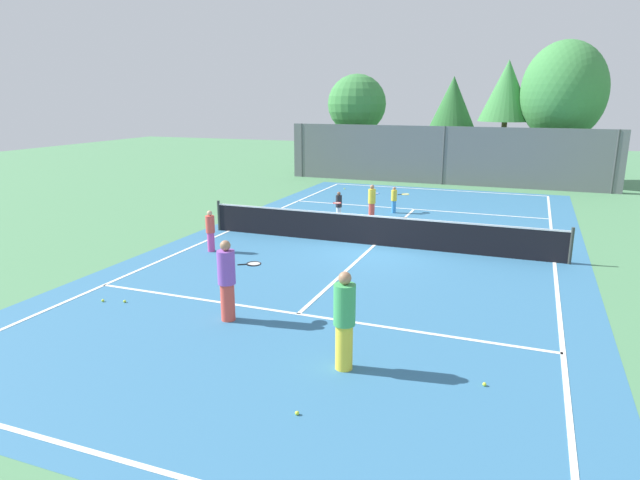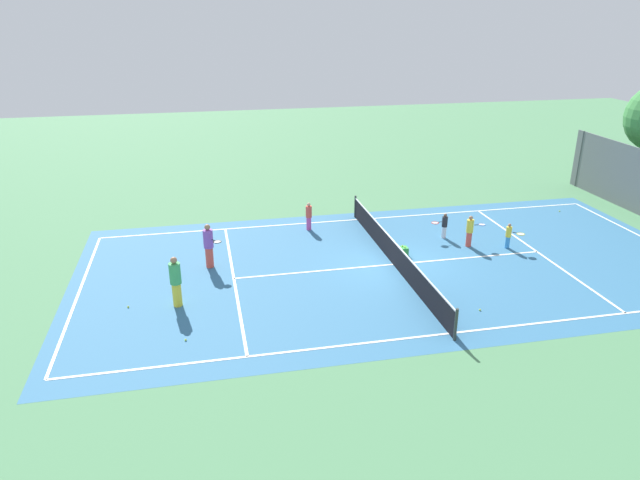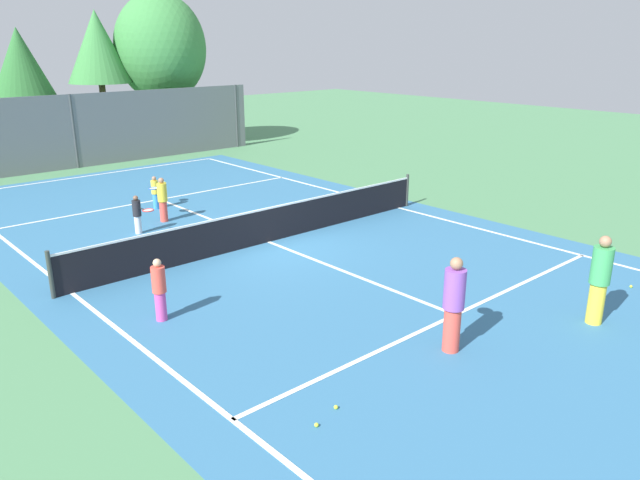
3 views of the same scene
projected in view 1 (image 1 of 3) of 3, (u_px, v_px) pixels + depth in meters
ground_plane at (375, 245)px, 18.18m from camera, size 80.00×80.00×0.00m
court_surface at (375, 245)px, 18.18m from camera, size 13.00×25.00×0.01m
tennis_net at (375, 230)px, 18.05m from camera, size 11.90×0.10×1.10m
perimeter_fence at (443, 156)px, 30.42m from camera, size 18.00×0.12×3.20m
tree_0 at (507, 91)px, 31.66m from camera, size 3.10×3.10×6.82m
tree_1 at (357, 104)px, 33.92m from camera, size 3.59×3.59×6.13m
tree_2 at (564, 92)px, 30.02m from camera, size 4.53×4.93×7.74m
tree_3 at (453, 103)px, 34.29m from camera, size 2.85×2.85×6.01m
player_0 at (372, 201)px, 21.88m from camera, size 0.33×0.86×1.39m
player_1 at (344, 320)px, 9.69m from camera, size 0.39×0.39×1.83m
player_2 at (339, 206)px, 21.68m from camera, size 0.42×0.83×1.15m
player_3 at (395, 199)px, 23.12m from camera, size 0.76×0.67×1.11m
player_4 at (210, 231)px, 17.30m from camera, size 0.28×0.28×1.32m
player_5 at (227, 280)px, 11.86m from camera, size 0.91×0.75×1.81m
ball_crate at (357, 233)px, 19.04m from camera, size 0.37×0.39×0.43m
tennis_ball_0 at (103, 301)px, 13.15m from camera, size 0.07×0.07×0.07m
tennis_ball_1 at (484, 384)px, 9.31m from camera, size 0.07×0.07×0.07m
tennis_ball_2 at (373, 238)px, 18.94m from camera, size 0.07×0.07×0.07m
tennis_ball_3 at (125, 301)px, 13.09m from camera, size 0.07×0.07×0.07m
tennis_ball_4 at (297, 413)px, 8.47m from camera, size 0.07×0.07×0.07m
tennis_ball_5 at (345, 189)px, 29.14m from camera, size 0.07×0.07×0.07m
tennis_ball_6 at (514, 244)px, 18.17m from camera, size 0.07×0.07×0.07m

